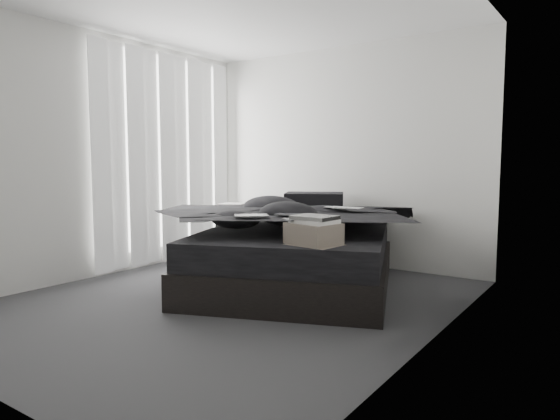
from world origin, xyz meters
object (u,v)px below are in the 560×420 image
Objects in this scene: bed at (297,269)px; laptop at (342,200)px; side_stand at (234,235)px; box_lower at (314,294)px.

laptop is at bearing 7.50° from bed.
bed is 6.24× the size of laptop.
side_stand is at bearing 138.87° from bed.
laptop is at bearing -7.80° from side_stand.
laptop is 0.86× the size of box_lower.
side_stand is (-1.56, 0.21, -0.49)m from laptop.
box_lower reaches higher than bed.
laptop is at bearing 104.62° from box_lower.
side_stand is (-1.18, 0.42, 0.20)m from bed.
laptop is (0.38, 0.21, 0.70)m from bed.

